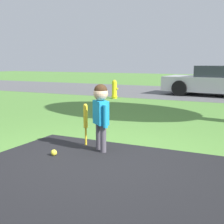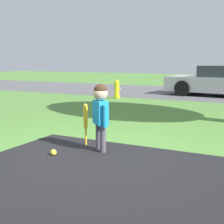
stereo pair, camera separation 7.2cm
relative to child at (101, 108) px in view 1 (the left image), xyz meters
name	(u,v)px [view 1 (the left image)]	position (x,y,z in m)	size (l,w,h in m)	color
ground_plane	(94,160)	(0.13, -0.45, -0.70)	(60.00, 60.00, 0.00)	#518438
street_strip	(210,94)	(0.13, 9.89, -0.69)	(40.00, 6.00, 0.01)	#59595B
child	(101,108)	(0.00, 0.00, 0.00)	(0.36, 0.31, 1.08)	#4C4751
baseball_bat	(86,118)	(-0.39, 0.18, -0.23)	(0.07, 0.07, 0.72)	yellow
sports_ball	(54,153)	(-0.52, -0.55, -0.65)	(0.10, 0.10, 0.10)	yellow
fire_hydrant	(114,89)	(-2.88, 6.45, -0.35)	(0.26, 0.23, 0.71)	yellow
parked_car	(220,82)	(0.63, 9.14, -0.10)	(4.52, 2.28, 1.24)	#B7B7BC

